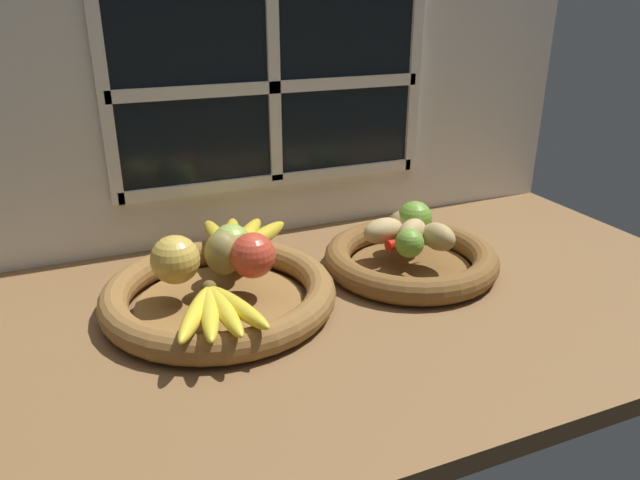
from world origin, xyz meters
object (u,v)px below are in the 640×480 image
object	(u,v)px
pear_brown	(223,253)
banana_bunch_back	(238,239)
fruit_bowl_right	(409,258)
potato_small	(438,237)
potato_large	(411,232)
banana_bunch_front	(217,310)
lime_far	(415,218)
chili_pepper	(412,240)
fruit_bowl_left	(219,293)
apple_green_back	(231,243)
lime_near	(409,243)
apple_red_right	(253,255)
apple_golden_left	(175,260)
potato_back	(408,222)
potato_oblong	(384,231)

from	to	relation	value
pear_brown	banana_bunch_back	size ratio (longest dim) A/B	0.38
fruit_bowl_right	potato_small	xyz separation A→B (cm)	(3.58, -3.58, 5.11)
fruit_bowl_right	potato_large	world-z (taller)	potato_large
banana_bunch_front	potato_small	world-z (taller)	potato_small
lime_far	chili_pepper	distance (cm)	6.14
fruit_bowl_left	apple_green_back	bearing A→B (deg)	55.38
apple_green_back	potato_small	xyz separation A→B (cm)	(35.92, -9.44, -0.92)
potato_small	banana_bunch_back	bearing A→B (deg)	154.96
fruit_bowl_right	lime_near	xyz separation A→B (cm)	(-2.89, -4.33, 5.21)
lime_far	apple_red_right	bearing A→B (deg)	-170.64
apple_golden_left	banana_bunch_back	world-z (taller)	apple_golden_left
potato_large	lime_near	size ratio (longest dim) A/B	1.45
apple_golden_left	lime_far	world-z (taller)	apple_golden_left
apple_golden_left	lime_near	world-z (taller)	apple_golden_left
apple_red_right	apple_golden_left	bearing A→B (deg)	166.78
banana_bunch_back	potato_back	world-z (taller)	potato_back
apple_green_back	apple_red_right	distance (cm)	7.34
lime_near	lime_far	distance (cm)	10.72
pear_brown	potato_large	world-z (taller)	pear_brown
chili_pepper	lime_near	bearing A→B (deg)	-133.40
lime_far	chili_pepper	world-z (taller)	lime_far
banana_bunch_back	pear_brown	bearing A→B (deg)	-117.81
lime_near	banana_bunch_back	bearing A→B (deg)	148.66
fruit_bowl_right	chili_pepper	size ratio (longest dim) A/B	2.96
potato_oblong	apple_green_back	bearing A→B (deg)	174.49
lime_near	pear_brown	bearing A→B (deg)	169.29
fruit_bowl_right	apple_red_right	size ratio (longest dim) A/B	4.28
apple_green_back	banana_bunch_back	bearing A→B (deg)	64.89
pear_brown	lime_near	size ratio (longest dim) A/B	1.42
fruit_bowl_right	banana_bunch_front	bearing A→B (deg)	-162.53
fruit_bowl_right	apple_golden_left	world-z (taller)	apple_golden_left
apple_green_back	lime_far	xyz separation A→B (cm)	(35.71, -1.53, -0.06)
apple_green_back	potato_back	size ratio (longest dim) A/B	0.94
potato_back	apple_golden_left	bearing A→B (deg)	-175.70
potato_back	potato_small	size ratio (longest dim) A/B	1.00
pear_brown	potato_small	world-z (taller)	pear_brown
apple_red_right	potato_small	xyz separation A→B (cm)	(34.25, -2.30, -1.28)
banana_bunch_front	fruit_bowl_right	bearing A→B (deg)	17.47
banana_bunch_front	chili_pepper	world-z (taller)	banana_bunch_front
banana_bunch_back	lime_far	bearing A→B (deg)	-12.93
fruit_bowl_left	lime_near	distance (cm)	34.18
fruit_bowl_left	potato_large	size ratio (longest dim) A/B	5.12
apple_red_right	banana_bunch_back	xyz separation A→B (cm)	(1.16, 13.16, -2.22)
banana_bunch_back	potato_back	xyz separation A→B (cm)	(31.76, -6.96, 0.92)
apple_golden_left	fruit_bowl_right	bearing A→B (deg)	-2.07
banana_bunch_front	lime_far	xyz separation A→B (cm)	(42.91, 16.77, 2.05)
potato_oblong	chili_pepper	world-z (taller)	potato_oblong
potato_oblong	apple_red_right	bearing A→B (deg)	-170.61
pear_brown	potato_oblong	bearing A→B (deg)	2.62
fruit_bowl_left	chili_pepper	size ratio (longest dim) A/B	3.53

